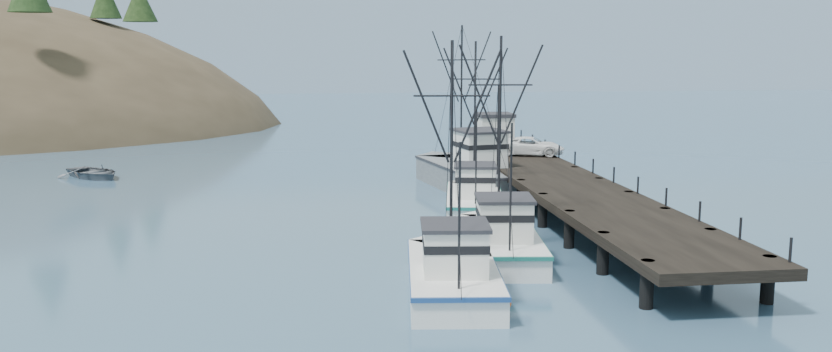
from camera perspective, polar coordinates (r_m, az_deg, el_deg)
The scene contains 11 objects.
ground at distance 35.63m, azimuth -4.11°, elevation -7.98°, with size 400.00×400.00×0.00m, color #335471.
pier at distance 53.18m, azimuth 10.11°, elevation -0.52°, with size 6.00×44.00×2.00m.
distant_ridge at distance 204.62m, azimuth -3.98°, elevation 6.15°, with size 360.00×40.00×26.00m, color #9EB2C6.
distant_ridge_far at distance 222.57m, azimuth -17.25°, elevation 6.00°, with size 180.00×25.00×18.00m, color silver.
trawler_near at distance 41.21m, azimuth 5.94°, elevation -4.47°, with size 4.77×11.23×11.33m.
trawler_mid at distance 35.31m, azimuth 2.56°, elevation -6.74°, with size 4.72×11.22×11.07m.
trawler_far at distance 51.84m, azimuth 4.12°, elevation -1.63°, with size 5.07×10.90×11.14m.
work_vessel at distance 60.14m, azimuth 3.68°, elevation 0.26°, with size 6.77×14.67×12.36m.
pier_shed at distance 70.12m, azimuth 5.55°, elevation 3.30°, with size 3.00×3.20×2.80m.
pickup_truck at distance 64.16m, azimuth 8.08°, elevation 2.09°, with size 2.41×5.22×1.45m, color white.
motorboat at distance 70.21m, azimuth -21.71°, elevation -0.11°, with size 4.14×5.80×1.20m, color #595D63.
Camera 1 is at (-1.79, -34.02, 10.45)m, focal length 35.00 mm.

